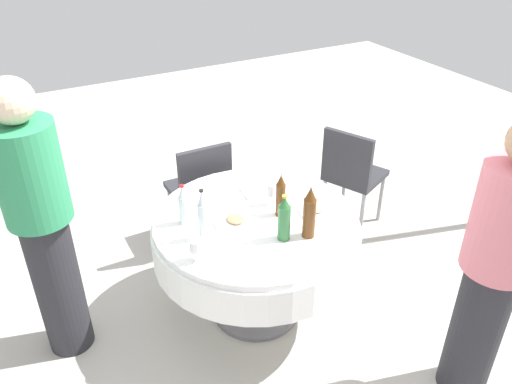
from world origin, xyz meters
TOP-DOWN VIEW (x-y plane):
  - ground_plane at (0.00, 0.00)m, footprint 10.00×10.00m
  - dining_table at (0.00, 0.00)m, footprint 1.24×1.24m
  - bottle_clear_rear at (-0.04, 0.35)m, footprint 0.06×0.06m
  - bottle_brown_mid at (-0.30, -0.17)m, footprint 0.07×0.07m
  - bottle_clear_near at (0.15, 0.39)m, footprint 0.06×0.06m
  - bottle_green_far at (-0.25, -0.04)m, footprint 0.07×0.07m
  - bottle_brown_left at (-0.04, -0.14)m, footprint 0.06×0.06m
  - wine_glass_far at (0.09, -0.15)m, footprint 0.06×0.06m
  - wine_glass_left at (-0.20, 0.46)m, footprint 0.07×0.07m
  - plate_south at (0.01, 0.13)m, footprint 0.25×0.25m
  - plate_outer at (-0.12, -0.34)m, footprint 0.20×0.20m
  - spoon_mid at (-0.28, 0.25)m, footprint 0.06×0.18m
  - folded_napkin at (0.26, -0.14)m, footprint 0.18×0.18m
  - person_rear at (0.31, 1.12)m, footprint 0.34×0.34m
  - person_mid at (-1.06, -0.74)m, footprint 0.34×0.34m
  - chair_north at (0.50, -1.11)m, footprint 0.53×0.53m
  - chair_front at (0.85, -0.00)m, footprint 0.40×0.40m

SIDE VIEW (x-z plane):
  - ground_plane at x=0.00m, z-range 0.00..0.00m
  - chair_north at x=0.50m, z-range 0.08..0.95m
  - chair_front at x=0.85m, z-range 0.08..0.95m
  - dining_table at x=0.00m, z-range 0.22..0.96m
  - spoon_mid at x=-0.28m, z-range 0.74..0.74m
  - plate_south at x=0.01m, z-range 0.73..0.77m
  - plate_outer at x=-0.12m, z-range 0.73..0.77m
  - folded_napkin at x=0.26m, z-range 0.74..0.76m
  - wine_glass_left at x=-0.20m, z-range 0.77..0.90m
  - wine_glass_far at x=0.09m, z-range 0.77..0.91m
  - person_mid at x=-1.06m, z-range 0.04..1.66m
  - bottle_clear_near at x=0.15m, z-range 0.73..0.98m
  - bottle_green_far at x=-0.25m, z-range 0.73..1.01m
  - bottle_brown_left at x=-0.04m, z-range 0.73..1.01m
  - bottle_clear_rear at x=-0.04m, z-range 0.73..1.04m
  - person_rear at x=0.31m, z-range 0.05..1.73m
  - bottle_brown_mid at x=-0.30m, z-range 0.73..1.06m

